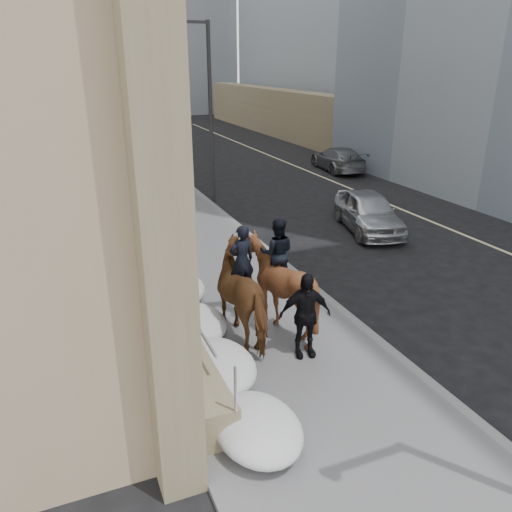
{
  "coord_description": "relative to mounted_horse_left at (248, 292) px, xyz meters",
  "views": [
    {
      "loc": [
        -4.08,
        -8.45,
        6.39
      ],
      "look_at": [
        0.44,
        2.58,
        1.7
      ],
      "focal_mm": 35.0,
      "sensor_mm": 36.0,
      "label": 1
    }
  ],
  "objects": [
    {
      "name": "mounted_horse_right",
      "position": [
        0.79,
        0.0,
        0.08
      ],
      "size": [
        2.57,
        2.69,
        2.81
      ],
      "rotation": [
        0.0,
        0.0,
        2.73
      ],
      "color": "#502B17",
      "rests_on": "sidewalk"
    },
    {
      "name": "far_podium",
      "position": [
        15.71,
        8.49,
        0.72
      ],
      "size": [
        2.0,
        80.0,
        4.0
      ],
      "primitive_type": "cube",
      "color": "#7B6D4F",
      "rests_on": "ground"
    },
    {
      "name": "limestone_building",
      "position": [
        -5.05,
        18.45,
        7.62
      ],
      "size": [
        6.1,
        44.0,
        18.0
      ],
      "color": "tan",
      "rests_on": "ground"
    },
    {
      "name": "car_grey",
      "position": [
        12.49,
        16.63,
        -0.56
      ],
      "size": [
        2.62,
        5.17,
        1.44
      ],
      "primitive_type": "imported",
      "rotation": [
        0.0,
        0.0,
        3.02
      ],
      "color": "slate",
      "rests_on": "ground"
    },
    {
      "name": "lane_line",
      "position": [
        10.71,
        8.49,
        -1.27
      ],
      "size": [
        0.15,
        70.0,
        0.01
      ],
      "primitive_type": "cube",
      "color": "#BFB78C",
      "rests_on": "ground"
    },
    {
      "name": "sidewalk",
      "position": [
        0.21,
        8.49,
        -1.22
      ],
      "size": [
        5.0,
        80.0,
        0.12
      ],
      "primitive_type": "cube",
      "color": "#5B5B5D",
      "rests_on": "ground"
    },
    {
      "name": "pedestrian",
      "position": [
        0.85,
        -1.3,
        -0.16
      ],
      "size": [
        1.25,
        0.71,
        2.0
      ],
      "primitive_type": "imported",
      "rotation": [
        0.0,
        0.0,
        -0.2
      ],
      "color": "black",
      "rests_on": "sidewalk"
    },
    {
      "name": "streetlight_far",
      "position": [
        2.95,
        32.49,
        3.3
      ],
      "size": [
        1.71,
        0.24,
        8.0
      ],
      "color": "#2D2D30",
      "rests_on": "ground"
    },
    {
      "name": "streetlight_mid",
      "position": [
        2.95,
        12.49,
        3.3
      ],
      "size": [
        1.71,
        0.24,
        8.0
      ],
      "color": "#2D2D30",
      "rests_on": "ground"
    },
    {
      "name": "mounted_horse_left",
      "position": [
        0.0,
        0.0,
        0.0
      ],
      "size": [
        1.49,
        2.75,
        2.77
      ],
      "rotation": [
        0.0,
        0.0,
        3.25
      ],
      "color": "#513118",
      "rests_on": "sidewalk"
    },
    {
      "name": "snow_bank",
      "position": [
        -1.21,
        6.6,
        -0.81
      ],
      "size": [
        1.7,
        18.1,
        0.76
      ],
      "color": "silver",
      "rests_on": "sidewalk"
    },
    {
      "name": "car_silver",
      "position": [
        7.52,
        6.03,
        -0.5
      ],
      "size": [
        2.97,
        4.92,
        1.57
      ],
      "primitive_type": "imported",
      "rotation": [
        0.0,
        0.0,
        -0.26
      ],
      "color": "#B4B7BC",
      "rests_on": "ground"
    },
    {
      "name": "curb",
      "position": [
        2.83,
        8.49,
        -1.22
      ],
      "size": [
        0.24,
        80.0,
        0.12
      ],
      "primitive_type": "cube",
      "color": "slate",
      "rests_on": "ground"
    },
    {
      "name": "ground",
      "position": [
        0.21,
        -1.51,
        -1.28
      ],
      "size": [
        140.0,
        140.0,
        0.0
      ],
      "primitive_type": "plane",
      "color": "black",
      "rests_on": "ground"
    },
    {
      "name": "bg_building_far",
      "position": [
        -5.79,
        70.49,
        8.72
      ],
      "size": [
        24.0,
        12.0,
        20.0
      ],
      "primitive_type": "cube",
      "color": "gray",
      "rests_on": "ground"
    },
    {
      "name": "traffic_signal",
      "position": [
        2.28,
        20.49,
        2.72
      ],
      "size": [
        4.1,
        0.22,
        6.0
      ],
      "color": "#2D2D30",
      "rests_on": "ground"
    }
  ]
}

